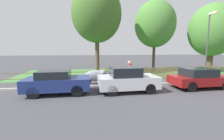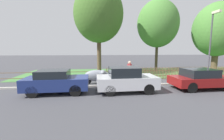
{
  "view_description": "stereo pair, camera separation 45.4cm",
  "coord_description": "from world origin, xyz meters",
  "px_view_note": "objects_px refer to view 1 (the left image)",
  "views": [
    {
      "loc": [
        -6.9,
        -10.38,
        2.67
      ],
      "look_at": [
        -5.23,
        0.82,
        1.1
      ],
      "focal_mm": 24.0,
      "sensor_mm": 36.0,
      "label": 1
    },
    {
      "loc": [
        -6.45,
        -10.44,
        2.67
      ],
      "look_at": [
        -5.23,
        0.82,
        1.1
      ],
      "focal_mm": 24.0,
      "sensor_mm": 36.0,
      "label": 2
    }
  ],
  "objects_px": {
    "tree_nearest_kerb": "(97,14)",
    "street_lamp": "(209,39)",
    "parked_car_black_saloon": "(127,79)",
    "pedestrian_near_fence": "(129,71)",
    "covered_motorcycle": "(98,76)",
    "tree_mid_park": "(212,30)",
    "parked_car_silver_hatchback": "(57,82)",
    "tree_behind_motorcycle": "(155,24)",
    "parked_car_navy_estate": "(199,78)"
  },
  "relations": [
    {
      "from": "tree_nearest_kerb",
      "to": "street_lamp",
      "type": "bearing_deg",
      "value": -31.15
    },
    {
      "from": "parked_car_black_saloon",
      "to": "pedestrian_near_fence",
      "type": "distance_m",
      "value": 2.36
    },
    {
      "from": "covered_motorcycle",
      "to": "tree_mid_park",
      "type": "distance_m",
      "value": 14.92
    },
    {
      "from": "parked_car_silver_hatchback",
      "to": "covered_motorcycle",
      "type": "xyz_separation_m",
      "value": [
        2.54,
        2.13,
        -0.07
      ]
    },
    {
      "from": "parked_car_black_saloon",
      "to": "covered_motorcycle",
      "type": "distance_m",
      "value": 2.86
    },
    {
      "from": "tree_mid_park",
      "to": "parked_car_silver_hatchback",
      "type": "bearing_deg",
      "value": -157.33
    },
    {
      "from": "parked_car_black_saloon",
      "to": "tree_behind_motorcycle",
      "type": "xyz_separation_m",
      "value": [
        5.39,
        8.27,
        4.83
      ]
    },
    {
      "from": "tree_behind_motorcycle",
      "to": "tree_mid_park",
      "type": "xyz_separation_m",
      "value": [
        6.43,
        -1.41,
        -0.76
      ]
    },
    {
      "from": "tree_mid_park",
      "to": "pedestrian_near_fence",
      "type": "xyz_separation_m",
      "value": [
        -11.09,
        -4.63,
        -3.85
      ]
    },
    {
      "from": "pedestrian_near_fence",
      "to": "tree_mid_park",
      "type": "bearing_deg",
      "value": -22.38
    },
    {
      "from": "parked_car_navy_estate",
      "to": "pedestrian_near_fence",
      "type": "distance_m",
      "value": 4.92
    },
    {
      "from": "tree_mid_park",
      "to": "street_lamp",
      "type": "height_order",
      "value": "tree_mid_park"
    },
    {
      "from": "parked_car_silver_hatchback",
      "to": "tree_mid_park",
      "type": "height_order",
      "value": "tree_mid_park"
    },
    {
      "from": "tree_behind_motorcycle",
      "to": "street_lamp",
      "type": "height_order",
      "value": "tree_behind_motorcycle"
    },
    {
      "from": "parked_car_navy_estate",
      "to": "tree_nearest_kerb",
      "type": "distance_m",
      "value": 11.25
    },
    {
      "from": "tree_behind_motorcycle",
      "to": "pedestrian_near_fence",
      "type": "bearing_deg",
      "value": -127.62
    },
    {
      "from": "parked_car_silver_hatchback",
      "to": "parked_car_navy_estate",
      "type": "height_order",
      "value": "parked_car_silver_hatchback"
    },
    {
      "from": "street_lamp",
      "to": "tree_nearest_kerb",
      "type": "bearing_deg",
      "value": 148.85
    },
    {
      "from": "covered_motorcycle",
      "to": "tree_behind_motorcycle",
      "type": "xyz_separation_m",
      "value": [
        7.13,
        6.01,
        4.94
      ]
    },
    {
      "from": "parked_car_black_saloon",
      "to": "covered_motorcycle",
      "type": "xyz_separation_m",
      "value": [
        -1.74,
        2.26,
        -0.11
      ]
    },
    {
      "from": "covered_motorcycle",
      "to": "pedestrian_near_fence",
      "type": "bearing_deg",
      "value": 4.27
    },
    {
      "from": "parked_car_black_saloon",
      "to": "parked_car_navy_estate",
      "type": "xyz_separation_m",
      "value": [
        5.18,
        0.14,
        -0.08
      ]
    },
    {
      "from": "parked_car_black_saloon",
      "to": "tree_mid_park",
      "type": "relative_size",
      "value": 0.48
    },
    {
      "from": "tree_nearest_kerb",
      "to": "street_lamp",
      "type": "xyz_separation_m",
      "value": [
        8.73,
        -5.28,
        -2.8
      ]
    },
    {
      "from": "parked_car_silver_hatchback",
      "to": "covered_motorcycle",
      "type": "relative_size",
      "value": 1.84
    },
    {
      "from": "parked_car_silver_hatchback",
      "to": "parked_car_black_saloon",
      "type": "distance_m",
      "value": 4.28
    },
    {
      "from": "parked_car_navy_estate",
      "to": "pedestrian_near_fence",
      "type": "relative_size",
      "value": 2.29
    },
    {
      "from": "covered_motorcycle",
      "to": "street_lamp",
      "type": "xyz_separation_m",
      "value": [
        8.97,
        -0.3,
        2.84
      ]
    },
    {
      "from": "parked_car_silver_hatchback",
      "to": "tree_nearest_kerb",
      "type": "xyz_separation_m",
      "value": [
        2.77,
        7.1,
        5.57
      ]
    },
    {
      "from": "parked_car_black_saloon",
      "to": "tree_nearest_kerb",
      "type": "xyz_separation_m",
      "value": [
        -1.51,
        7.24,
        5.52
      ]
    },
    {
      "from": "tree_behind_motorcycle",
      "to": "street_lamp",
      "type": "xyz_separation_m",
      "value": [
        1.83,
        -6.31,
        -2.11
      ]
    },
    {
      "from": "covered_motorcycle",
      "to": "pedestrian_near_fence",
      "type": "height_order",
      "value": "pedestrian_near_fence"
    },
    {
      "from": "covered_motorcycle",
      "to": "tree_nearest_kerb",
      "type": "height_order",
      "value": "tree_nearest_kerb"
    },
    {
      "from": "covered_motorcycle",
      "to": "pedestrian_near_fence",
      "type": "relative_size",
      "value": 1.16
    },
    {
      "from": "tree_nearest_kerb",
      "to": "street_lamp",
      "type": "height_order",
      "value": "tree_nearest_kerb"
    },
    {
      "from": "street_lamp",
      "to": "tree_behind_motorcycle",
      "type": "bearing_deg",
      "value": 106.2
    },
    {
      "from": "pedestrian_near_fence",
      "to": "street_lamp",
      "type": "xyz_separation_m",
      "value": [
        6.49,
        -0.27,
        2.51
      ]
    },
    {
      "from": "parked_car_silver_hatchback",
      "to": "parked_car_black_saloon",
      "type": "height_order",
      "value": "parked_car_black_saloon"
    },
    {
      "from": "parked_car_navy_estate",
      "to": "street_lamp",
      "type": "bearing_deg",
      "value": 40.39
    },
    {
      "from": "parked_car_silver_hatchback",
      "to": "tree_behind_motorcycle",
      "type": "relative_size",
      "value": 0.45
    },
    {
      "from": "covered_motorcycle",
      "to": "parked_car_silver_hatchback",
      "type": "bearing_deg",
      "value": -135.0
    },
    {
      "from": "covered_motorcycle",
      "to": "tree_behind_motorcycle",
      "type": "distance_m",
      "value": 10.56
    },
    {
      "from": "parked_car_navy_estate",
      "to": "street_lamp",
      "type": "xyz_separation_m",
      "value": [
        2.05,
        1.82,
        2.8
      ]
    },
    {
      "from": "parked_car_silver_hatchback",
      "to": "tree_mid_park",
      "type": "xyz_separation_m",
      "value": [
        16.1,
        6.73,
        4.12
      ]
    },
    {
      "from": "tree_mid_park",
      "to": "pedestrian_near_fence",
      "type": "height_order",
      "value": "tree_mid_park"
    },
    {
      "from": "street_lamp",
      "to": "parked_car_navy_estate",
      "type": "bearing_deg",
      "value": -138.31
    },
    {
      "from": "tree_mid_park",
      "to": "pedestrian_near_fence",
      "type": "relative_size",
      "value": 4.45
    },
    {
      "from": "covered_motorcycle",
      "to": "tree_nearest_kerb",
      "type": "relative_size",
      "value": 0.22
    },
    {
      "from": "parked_car_navy_estate",
      "to": "parked_car_black_saloon",
      "type": "bearing_deg",
      "value": -179.76
    },
    {
      "from": "tree_mid_park",
      "to": "parked_car_navy_estate",
      "type": "bearing_deg",
      "value": -134.69
    }
  ]
}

